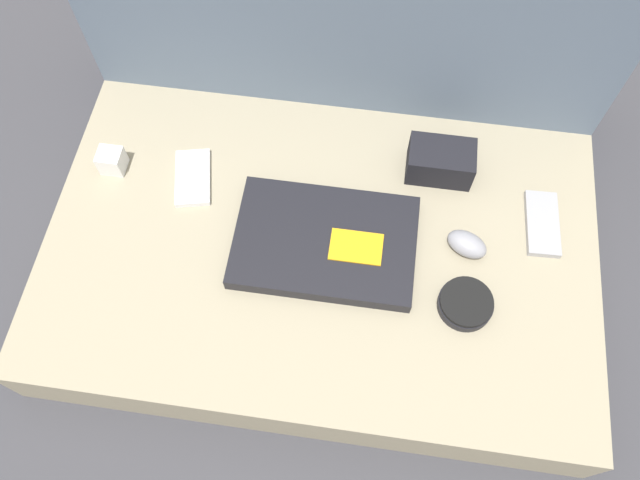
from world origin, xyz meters
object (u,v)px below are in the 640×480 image
(laptop, at_px, (325,241))
(phone_black, at_px, (193,178))
(charger_brick, at_px, (112,161))
(speaker_puck, at_px, (466,304))
(phone_silver, at_px, (542,224))
(camera_pouch, at_px, (440,161))
(computer_mouse, at_px, (467,244))

(laptop, bearing_deg, phone_black, 159.10)
(charger_brick, bearing_deg, speaker_puck, -15.82)
(laptop, relative_size, charger_brick, 7.04)
(laptop, bearing_deg, phone_silver, 14.10)
(phone_silver, bearing_deg, charger_brick, 176.78)
(camera_pouch, distance_m, charger_brick, 0.61)
(speaker_puck, height_order, phone_black, speaker_puck)
(computer_mouse, height_order, phone_black, computer_mouse)
(camera_pouch, bearing_deg, phone_silver, -25.09)
(phone_silver, relative_size, camera_pouch, 1.08)
(laptop, xyz_separation_m, phone_black, (-0.26, 0.10, -0.01))
(phone_silver, xyz_separation_m, camera_pouch, (-0.19, 0.09, 0.03))
(speaker_puck, distance_m, phone_silver, 0.22)
(phone_silver, height_order, charger_brick, charger_brick)
(speaker_puck, xyz_separation_m, charger_brick, (-0.66, 0.19, 0.01))
(phone_black, bearing_deg, speaker_puck, -32.36)
(phone_black, xyz_separation_m, charger_brick, (-0.15, 0.01, 0.02))
(camera_pouch, bearing_deg, phone_black, -169.65)
(phone_black, bearing_deg, laptop, -33.79)
(laptop, distance_m, charger_brick, 0.43)
(computer_mouse, relative_size, speaker_puck, 0.91)
(speaker_puck, bearing_deg, phone_silver, 53.08)
(laptop, distance_m, speaker_puck, 0.26)
(camera_pouch, xyz_separation_m, charger_brick, (-0.60, -0.08, -0.01))
(computer_mouse, bearing_deg, laptop, -149.65)
(speaker_puck, bearing_deg, charger_brick, 164.18)
(phone_silver, height_order, camera_pouch, camera_pouch)
(phone_black, distance_m, charger_brick, 0.15)
(speaker_puck, height_order, camera_pouch, camera_pouch)
(phone_silver, bearing_deg, laptop, -168.37)
(speaker_puck, xyz_separation_m, phone_silver, (0.13, 0.17, -0.01))
(computer_mouse, bearing_deg, phone_black, -164.27)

